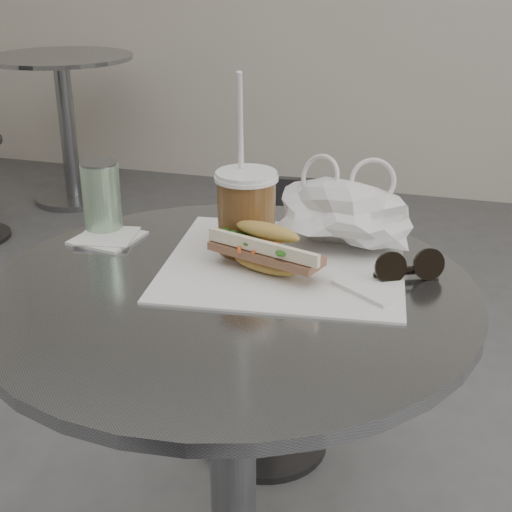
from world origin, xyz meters
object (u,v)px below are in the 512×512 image
(cafe_table, at_px, (232,432))
(drink_can, at_px, (102,197))
(banh_mi, at_px, (266,249))
(chair_far, at_px, (269,335))
(bg_table, at_px, (66,112))
(sunglasses, at_px, (409,268))
(iced_coffee, at_px, (246,211))

(cafe_table, distance_m, drink_can, 0.47)
(cafe_table, xyz_separation_m, banh_mi, (0.04, 0.06, 0.32))
(chair_far, relative_size, banh_mi, 2.78)
(bg_table, distance_m, sunglasses, 2.82)
(bg_table, height_order, banh_mi, banh_mi)
(cafe_table, relative_size, chair_far, 1.11)
(cafe_table, height_order, banh_mi, banh_mi)
(bg_table, height_order, iced_coffee, iced_coffee)
(banh_mi, bearing_deg, iced_coffee, 145.37)
(bg_table, distance_m, iced_coffee, 2.63)
(drink_can, bearing_deg, banh_mi, -15.48)
(chair_far, distance_m, iced_coffee, 0.69)
(chair_far, height_order, drink_can, drink_can)
(sunglasses, bearing_deg, bg_table, 103.63)
(cafe_table, relative_size, drink_can, 5.87)
(sunglasses, relative_size, drink_can, 0.84)
(cafe_table, bearing_deg, bg_table, 126.03)
(cafe_table, height_order, iced_coffee, iced_coffee)
(bg_table, bearing_deg, sunglasses, -48.48)
(chair_far, bearing_deg, bg_table, -52.16)
(drink_can, bearing_deg, chair_far, 66.66)
(banh_mi, bearing_deg, drink_can, -177.73)
(banh_mi, relative_size, drink_can, 1.91)
(cafe_table, relative_size, iced_coffee, 2.49)
(banh_mi, xyz_separation_m, iced_coffee, (-0.05, 0.07, 0.03))
(sunglasses, bearing_deg, chair_far, 98.08)
(cafe_table, height_order, drink_can, drink_can)
(drink_can, bearing_deg, cafe_table, -27.69)
(banh_mi, bearing_deg, sunglasses, 27.83)
(iced_coffee, relative_size, sunglasses, 2.80)
(sunglasses, distance_m, drink_can, 0.56)
(cafe_table, bearing_deg, iced_coffee, 96.19)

